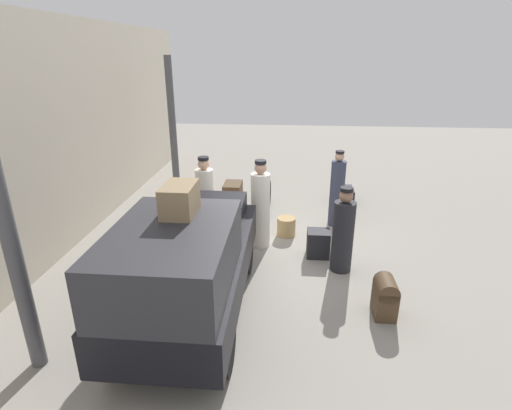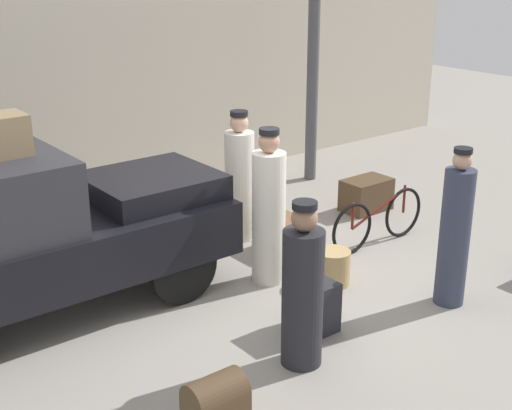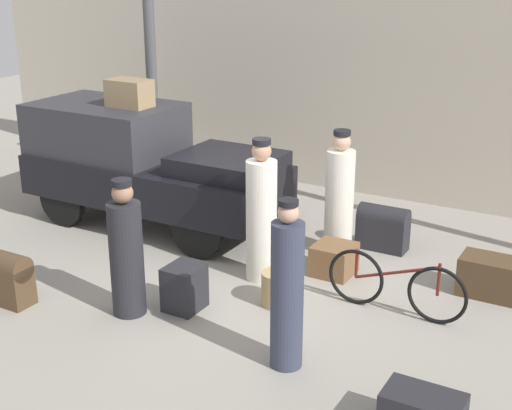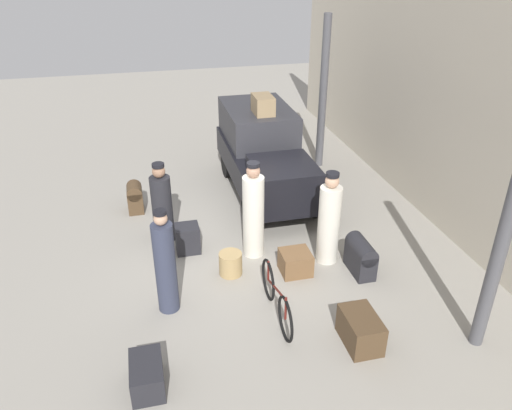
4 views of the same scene
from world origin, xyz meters
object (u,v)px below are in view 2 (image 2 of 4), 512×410
object	(u,v)px
truck	(22,231)
trunk_wicker_pale	(366,195)
trunk_large_brown	(313,306)
conductor_in_dark_uniform	(240,182)
bicycle	(378,220)
porter_lifting_near_truck	(303,292)
suitcase_tan_flat	(286,234)
porter_carrying_trunk	(455,233)
trunk_barrel_dark	(249,198)
porter_standing_middle	(269,213)
wicker_basket	(333,267)

from	to	relation	value
truck	trunk_wicker_pale	world-z (taller)	truck
truck	trunk_wicker_pale	distance (m)	5.26
trunk_large_brown	conductor_in_dark_uniform	bearing A→B (deg)	69.92
bicycle	conductor_in_dark_uniform	size ratio (longest dim) A/B	0.95
conductor_in_dark_uniform	porter_lifting_near_truck	xyz separation A→B (m)	(-1.39, -2.82, -0.06)
porter_lifting_near_truck	suitcase_tan_flat	size ratio (longest dim) A/B	3.11
porter_carrying_trunk	porter_lifting_near_truck	world-z (taller)	porter_carrying_trunk
bicycle	suitcase_tan_flat	xyz separation A→B (m)	(-1.05, 0.64, -0.15)
bicycle	conductor_in_dark_uniform	xyz separation A→B (m)	(-1.29, 1.32, 0.45)
trunk_barrel_dark	trunk_wicker_pale	size ratio (longest dim) A/B	0.97
porter_lifting_near_truck	trunk_large_brown	distance (m)	0.79
truck	conductor_in_dark_uniform	bearing A→B (deg)	7.20
trunk_barrel_dark	suitcase_tan_flat	world-z (taller)	trunk_barrel_dark
bicycle	suitcase_tan_flat	world-z (taller)	bicycle
porter_standing_middle	trunk_wicker_pale	distance (m)	2.89
truck	suitcase_tan_flat	bearing A→B (deg)	-4.92
truck	wicker_basket	distance (m)	3.47
porter_standing_middle	trunk_barrel_dark	xyz separation A→B (m)	(1.01, 1.69, -0.51)
trunk_barrel_dark	trunk_wicker_pale	bearing A→B (deg)	-23.94
suitcase_tan_flat	conductor_in_dark_uniform	bearing A→B (deg)	109.51
porter_standing_middle	suitcase_tan_flat	size ratio (longest dim) A/B	3.54
bicycle	porter_standing_middle	distance (m)	1.87
suitcase_tan_flat	trunk_wicker_pale	size ratio (longest dim) A/B	0.72
conductor_in_dark_uniform	suitcase_tan_flat	bearing A→B (deg)	-70.49
truck	trunk_large_brown	bearing A→B (deg)	-43.15
wicker_basket	suitcase_tan_flat	xyz separation A→B (m)	(0.22, 1.12, -0.00)
truck	conductor_in_dark_uniform	world-z (taller)	truck
truck	trunk_large_brown	xyz separation A→B (m)	(2.18, -2.04, -0.72)
truck	porter_standing_middle	distance (m)	2.69
porter_lifting_near_truck	suitcase_tan_flat	xyz separation A→B (m)	(1.63, 2.15, -0.54)
bicycle	trunk_barrel_dark	bearing A→B (deg)	114.29
porter_carrying_trunk	suitcase_tan_flat	world-z (taller)	porter_carrying_trunk
porter_standing_middle	trunk_wicker_pale	bearing A→B (deg)	19.82
truck	trunk_wicker_pale	xyz separation A→B (m)	(5.20, 0.09, -0.74)
trunk_barrel_dark	suitcase_tan_flat	distance (m)	1.14
porter_carrying_trunk	porter_standing_middle	size ratio (longest dim) A/B	0.96
trunk_wicker_pale	bicycle	bearing A→B (deg)	-129.80
porter_standing_middle	trunk_wicker_pale	world-z (taller)	porter_standing_middle
wicker_basket	porter_lifting_near_truck	distance (m)	1.82
bicycle	suitcase_tan_flat	bearing A→B (deg)	148.37
porter_carrying_trunk	conductor_in_dark_uniform	distance (m)	3.00
porter_lifting_near_truck	trunk_large_brown	size ratio (longest dim) A/B	3.02
porter_carrying_trunk	suitcase_tan_flat	distance (m)	2.38
conductor_in_dark_uniform	trunk_large_brown	distance (m)	2.64
bicycle	trunk_barrel_dark	size ratio (longest dim) A/B	2.37
wicker_basket	trunk_barrel_dark	xyz separation A→B (m)	(0.48, 2.22, 0.13)
conductor_in_dark_uniform	trunk_wicker_pale	bearing A→B (deg)	-7.85
bicycle	trunk_large_brown	xyz separation A→B (m)	(-2.17, -1.11, -0.08)
bicycle	wicker_basket	bearing A→B (deg)	-159.65
truck	porter_lifting_near_truck	world-z (taller)	truck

